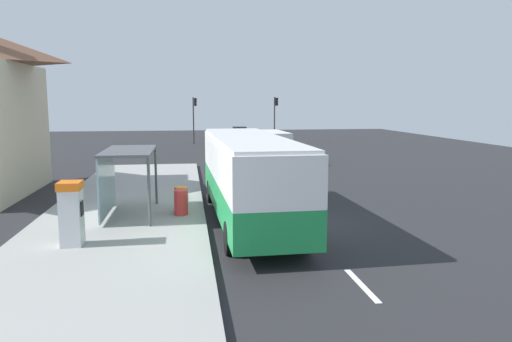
# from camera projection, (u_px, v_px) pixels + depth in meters

# --- Properties ---
(ground_plane) EXTENTS (56.00, 92.00, 0.04)m
(ground_plane) POSITION_uv_depth(u_px,v_px,m) (249.00, 171.00, 31.45)
(ground_plane) COLOR #262628
(sidewalk_platform) EXTENTS (6.20, 30.00, 0.18)m
(sidewalk_platform) POSITION_uv_depth(u_px,v_px,m) (124.00, 216.00, 18.78)
(sidewalk_platform) COLOR #999993
(sidewalk_platform) RESTS_ON ground
(lane_stripe_seg_0) EXTENTS (0.16, 2.20, 0.01)m
(lane_stripe_seg_0) POSITION_uv_depth(u_px,v_px,m) (362.00, 285.00, 11.88)
(lane_stripe_seg_0) COLOR silver
(lane_stripe_seg_0) RESTS_ON ground
(lane_stripe_seg_1) EXTENTS (0.16, 2.20, 0.01)m
(lane_stripe_seg_1) POSITION_uv_depth(u_px,v_px,m) (310.00, 232.00, 16.78)
(lane_stripe_seg_1) COLOR silver
(lane_stripe_seg_1) RESTS_ON ground
(lane_stripe_seg_2) EXTENTS (0.16, 2.20, 0.01)m
(lane_stripe_seg_2) POSITION_uv_depth(u_px,v_px,m) (282.00, 202.00, 21.68)
(lane_stripe_seg_2) COLOR silver
(lane_stripe_seg_2) RESTS_ON ground
(lane_stripe_seg_3) EXTENTS (0.16, 2.20, 0.01)m
(lane_stripe_seg_3) POSITION_uv_depth(u_px,v_px,m) (265.00, 184.00, 26.58)
(lane_stripe_seg_3) COLOR silver
(lane_stripe_seg_3) RESTS_ON ground
(lane_stripe_seg_4) EXTENTS (0.16, 2.20, 0.01)m
(lane_stripe_seg_4) POSITION_uv_depth(u_px,v_px,m) (252.00, 171.00, 31.48)
(lane_stripe_seg_4) COLOR silver
(lane_stripe_seg_4) RESTS_ON ground
(lane_stripe_seg_5) EXTENTS (0.16, 2.20, 0.01)m
(lane_stripe_seg_5) POSITION_uv_depth(u_px,v_px,m) (244.00, 162.00, 36.38)
(lane_stripe_seg_5) COLOR silver
(lane_stripe_seg_5) RESTS_ON ground
(lane_stripe_seg_6) EXTENTS (0.16, 2.20, 0.01)m
(lane_stripe_seg_6) POSITION_uv_depth(u_px,v_px,m) (237.00, 155.00, 41.28)
(lane_stripe_seg_6) COLOR silver
(lane_stripe_seg_6) RESTS_ON ground
(lane_stripe_seg_7) EXTENTS (0.16, 2.20, 0.01)m
(lane_stripe_seg_7) POSITION_uv_depth(u_px,v_px,m) (231.00, 149.00, 46.18)
(lane_stripe_seg_7) COLOR silver
(lane_stripe_seg_7) RESTS_ON ground
(bus) EXTENTS (2.76, 11.06, 3.21)m
(bus) POSITION_uv_depth(u_px,v_px,m) (248.00, 174.00, 17.84)
(bus) COLOR #1E8C47
(bus) RESTS_ON ground
(white_van) EXTENTS (2.19, 5.27, 2.30)m
(white_van) POSITION_uv_depth(u_px,v_px,m) (271.00, 144.00, 35.67)
(white_van) COLOR white
(white_van) RESTS_ON ground
(sedan_near) EXTENTS (2.02, 4.48, 1.52)m
(sedan_near) POSITION_uv_depth(u_px,v_px,m) (239.00, 133.00, 57.91)
(sedan_near) COLOR black
(sedan_near) RESTS_ON ground
(sedan_far) EXTENTS (1.87, 4.41, 1.52)m
(sedan_far) POSITION_uv_depth(u_px,v_px,m) (248.00, 138.00, 49.88)
(sedan_far) COLOR #B7B7BC
(sedan_far) RESTS_ON ground
(ticket_machine) EXTENTS (0.66, 0.76, 1.94)m
(ticket_machine) POSITION_uv_depth(u_px,v_px,m) (71.00, 213.00, 14.47)
(ticket_machine) COLOR silver
(ticket_machine) RESTS_ON sidewalk_platform
(recycling_bin_red) EXTENTS (0.52, 0.52, 0.95)m
(recycling_bin_red) POSITION_uv_depth(u_px,v_px,m) (181.00, 203.00, 18.47)
(recycling_bin_red) COLOR red
(recycling_bin_red) RESTS_ON sidewalk_platform
(recycling_bin_orange) EXTENTS (0.52, 0.52, 0.95)m
(recycling_bin_orange) POSITION_uv_depth(u_px,v_px,m) (181.00, 199.00, 19.15)
(recycling_bin_orange) COLOR orange
(recycling_bin_orange) RESTS_ON sidewalk_platform
(traffic_light_near_side) EXTENTS (0.49, 0.28, 4.96)m
(traffic_light_near_side) POSITION_uv_depth(u_px,v_px,m) (275.00, 113.00, 51.77)
(traffic_light_near_side) COLOR #2D2D2D
(traffic_light_near_side) RESTS_ON ground
(traffic_light_far_side) EXTENTS (0.49, 0.28, 4.94)m
(traffic_light_far_side) POSITION_uv_depth(u_px,v_px,m) (194.00, 113.00, 51.35)
(traffic_light_far_side) COLOR #2D2D2D
(traffic_light_far_side) RESTS_ON ground
(bus_shelter) EXTENTS (1.80, 4.00, 2.50)m
(bus_shelter) POSITION_uv_depth(u_px,v_px,m) (121.00, 165.00, 18.24)
(bus_shelter) COLOR #4C4C51
(bus_shelter) RESTS_ON sidewalk_platform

